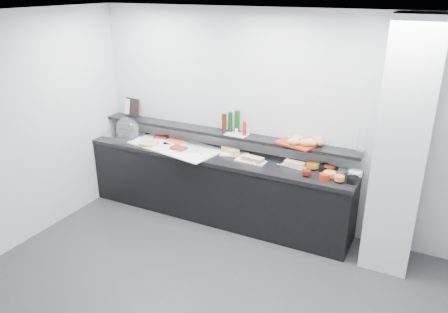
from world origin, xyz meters
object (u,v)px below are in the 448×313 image
at_px(sandwich_plate_mid, 251,161).
at_px(bread_tray, 297,143).
at_px(carafe, 362,141).
at_px(cloche_base, 124,136).
at_px(framed_print, 132,107).
at_px(condiment_tray, 236,134).

xyz_separation_m(sandwich_plate_mid, bread_tray, (0.51, 0.20, 0.25)).
relative_size(sandwich_plate_mid, carafe, 1.26).
xyz_separation_m(cloche_base, carafe, (3.24, 0.20, 0.38)).
xyz_separation_m(framed_print, bread_tray, (2.51, -0.07, -0.12)).
xyz_separation_m(condiment_tray, carafe, (1.54, 0.05, 0.14)).
bearing_deg(condiment_tray, bread_tray, 4.06).
distance_m(framed_print, carafe, 3.26).
bearing_deg(framed_print, sandwich_plate_mid, -0.69).
bearing_deg(carafe, cloche_base, -176.50).
height_order(cloche_base, carafe, carafe).
bearing_deg(condiment_tray, framed_print, 179.29).
distance_m(framed_print, condiment_tray, 1.73).
height_order(cloche_base, condiment_tray, condiment_tray).
distance_m(condiment_tray, carafe, 1.54).
xyz_separation_m(framed_print, carafe, (3.25, -0.04, 0.02)).
bearing_deg(framed_print, bread_tray, 5.41).
height_order(sandwich_plate_mid, framed_print, framed_print).
bearing_deg(cloche_base, sandwich_plate_mid, -5.00).
height_order(framed_print, bread_tray, framed_print).
height_order(framed_print, condiment_tray, framed_print).
bearing_deg(cloche_base, framed_print, 88.43).
height_order(framed_print, carafe, carafe).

